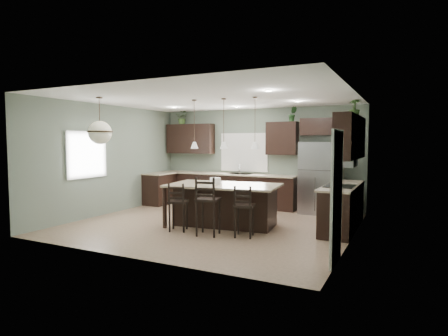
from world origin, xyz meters
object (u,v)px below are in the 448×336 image
bar_stool_center (208,206)px  plant_back_left (182,118)px  serving_dish (215,181)px  kitchen_island (224,205)px  bar_stool_left (178,207)px  bar_stool_right (244,211)px  refrigerator (319,178)px

bar_stool_center → plant_back_left: bearing=118.8°
serving_dish → plant_back_left: size_ratio=0.59×
kitchen_island → plant_back_left: plant_back_left is taller
kitchen_island → bar_stool_left: size_ratio=2.37×
plant_back_left → bar_stool_right: bearing=-43.0°
kitchen_island → refrigerator: bearing=50.3°
bar_stool_left → bar_stool_center: size_ratio=0.86×
refrigerator → plant_back_left: (-4.27, 0.20, 1.68)m
kitchen_island → bar_stool_left: (-0.64, -0.84, 0.04)m
refrigerator → bar_stool_right: 3.19m
bar_stool_center → bar_stool_left: bearing=166.1°
kitchen_island → plant_back_left: (-2.73, 2.58, 2.14)m
serving_dish → bar_stool_center: bar_stool_center is taller
bar_stool_right → plant_back_left: plant_back_left is taller
bar_stool_center → refrigerator: bearing=55.7°
bar_stool_center → plant_back_left: plant_back_left is taller
bar_stool_left → plant_back_left: size_ratio=2.47×
serving_dish → bar_stool_left: size_ratio=0.24×
refrigerator → bar_stool_right: (-0.76, -3.08, -0.42)m
bar_stool_left → bar_stool_right: (1.43, 0.15, 0.00)m
refrigerator → serving_dish: (-1.75, -2.40, 0.07)m
refrigerator → plant_back_left: size_ratio=4.52×
refrigerator → bar_stool_right: bearing=-103.9°
bar_stool_right → plant_back_left: size_ratio=2.48×
bar_stool_center → plant_back_left: size_ratio=2.88×
kitchen_island → bar_stool_left: bar_stool_left is taller
kitchen_island → bar_stool_center: bar_stool_center is taller
refrigerator → bar_stool_center: refrigerator is taller
refrigerator → kitchen_island: refrigerator is taller
refrigerator → bar_stool_center: bearing=-114.0°
bar_stool_left → bar_stool_center: bar_stool_center is taller
refrigerator → kitchen_island: 2.88m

